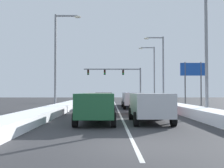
{
  "coord_description": "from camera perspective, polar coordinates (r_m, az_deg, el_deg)",
  "views": [
    {
      "loc": [
        -0.83,
        -8.75,
        1.76
      ],
      "look_at": [
        -0.42,
        34.0,
        3.01
      ],
      "focal_mm": 43.22,
      "sensor_mm": 36.0,
      "label": 1
    }
  ],
  "objects": [
    {
      "name": "snow_bank_left_shoulder",
      "position": [
        29.57,
        -9.27,
        -4.49
      ],
      "size": [
        1.74,
        44.98,
        0.6
      ],
      "primitive_type": "cube",
      "color": "white",
      "rests_on": "ground"
    },
    {
      "name": "suv_silver_right_lane_nearest",
      "position": [
        15.66,
        8.0,
        -4.39
      ],
      "size": [
        2.16,
        4.9,
        1.67
      ],
      "color": "#B7BABF",
      "rests_on": "ground"
    },
    {
      "name": "street_lamp_right_far",
      "position": [
        44.2,
        8.51,
        3.03
      ],
      "size": [
        2.66,
        0.36,
        9.1
      ],
      "color": "gray",
      "rests_on": "ground"
    },
    {
      "name": "suv_tan_center_lane_second",
      "position": [
        21.18,
        -2.84,
        -3.69
      ],
      "size": [
        2.16,
        4.9,
        1.67
      ],
      "color": "#937F60",
      "rests_on": "ground"
    },
    {
      "name": "suv_white_right_lane_third",
      "position": [
        28.78,
        4.36,
        -3.15
      ],
      "size": [
        2.16,
        4.9,
        1.67
      ],
      "color": "silver",
      "rests_on": "ground"
    },
    {
      "name": "sedan_red_right_lane_second",
      "position": [
        21.93,
        6.57,
        -4.27
      ],
      "size": [
        2.0,
        4.5,
        1.51
      ],
      "color": "maroon",
      "rests_on": "ground"
    },
    {
      "name": "sedan_charcoal_center_lane_third",
      "position": [
        27.9,
        -2.1,
        -3.72
      ],
      "size": [
        2.0,
        4.5,
        1.51
      ],
      "color": "#38383D",
      "rests_on": "ground"
    },
    {
      "name": "street_lamp_left_mid",
      "position": [
        27.44,
        -11.22,
        6.36
      ],
      "size": [
        2.66,
        0.36,
        9.5
      ],
      "color": "gray",
      "rests_on": "ground"
    },
    {
      "name": "snow_bank_right_shoulder",
      "position": [
        29.86,
        11.33,
        -4.38
      ],
      "size": [
        1.63,
        44.98,
        0.67
      ],
      "primitive_type": "cube",
      "color": "white",
      "rests_on": "ground"
    },
    {
      "name": "street_lamp_right_near",
      "position": [
        20.42,
        18.44,
        8.95
      ],
      "size": [
        2.66,
        0.36,
        9.33
      ],
      "color": "gray",
      "rests_on": "ground"
    },
    {
      "name": "lane_stripe_between_right_lane_and_center_lane",
      "position": [
        29.26,
        1.08,
        -5.12
      ],
      "size": [
        0.14,
        44.98,
        0.01
      ],
      "primitive_type": "cube",
      "color": "silver",
      "rests_on": "ground"
    },
    {
      "name": "roadside_sign_right",
      "position": [
        35.25,
        16.76,
        2.07
      ],
      "size": [
        3.2,
        0.16,
        5.5
      ],
      "color": "#59595B",
      "rests_on": "ground"
    },
    {
      "name": "street_lamp_right_mid",
      "position": [
        36.15,
        10.27,
        4.07
      ],
      "size": [
        2.66,
        0.36,
        9.07
      ],
      "color": "gray",
      "rests_on": "ground"
    },
    {
      "name": "suv_navy_right_lane_fourth",
      "position": [
        34.71,
        4.03,
        -2.9
      ],
      "size": [
        2.16,
        4.9,
        1.67
      ],
      "color": "navy",
      "rests_on": "ground"
    },
    {
      "name": "traffic_light_gantry",
      "position": [
        49.75,
        1.77,
        1.74
      ],
      "size": [
        10.6,
        0.47,
        6.2
      ],
      "color": "slate",
      "rests_on": "ground"
    },
    {
      "name": "ground_plane",
      "position": [
        25.18,
        1.35,
        -5.69
      ],
      "size": [
        120.0,
        120.0,
        0.0
      ],
      "primitive_type": "plane",
      "color": "#333335"
    },
    {
      "name": "suv_black_center_lane_fourth",
      "position": [
        33.88,
        -1.7,
        -2.93
      ],
      "size": [
        2.16,
        4.9,
        1.67
      ],
      "color": "black",
      "rests_on": "ground"
    },
    {
      "name": "suv_green_center_lane_nearest",
      "position": [
        15.16,
        -3.39,
        -4.49
      ],
      "size": [
        2.16,
        4.9,
        1.67
      ],
      "color": "#1E5633",
      "rests_on": "ground"
    }
  ]
}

